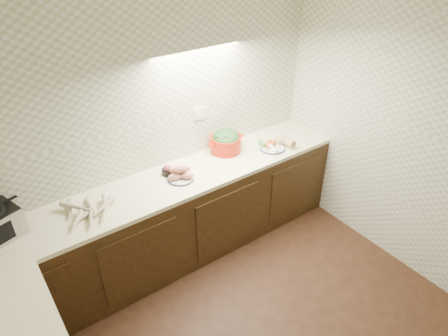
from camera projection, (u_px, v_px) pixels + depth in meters
room at (293, 201)px, 2.14m from camera, size 3.60×3.60×2.60m
counter at (144, 316)px, 2.91m from camera, size 3.60×3.60×0.90m
parsnip_pile at (95, 207)px, 3.20m from camera, size 0.43×0.44×0.09m
sweet_potato_plate at (180, 174)px, 3.59m from camera, size 0.25×0.25×0.14m
onion_bowl at (169, 170)px, 3.66m from camera, size 0.13×0.13×0.10m
dutch_oven at (226, 141)px, 3.98m from camera, size 0.39×0.32×0.22m
veg_plate at (276, 143)px, 4.08m from camera, size 0.33×0.27×0.12m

